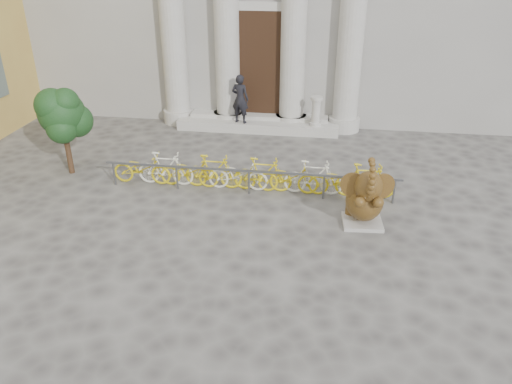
# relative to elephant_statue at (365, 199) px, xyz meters

# --- Properties ---
(ground) EXTENTS (80.00, 80.00, 0.00)m
(ground) POSITION_rel_elephant_statue_xyz_m (-3.60, -2.76, -0.71)
(ground) COLOR #474442
(ground) RESTS_ON ground
(entrance_steps) EXTENTS (6.00, 1.20, 0.36)m
(entrance_steps) POSITION_rel_elephant_statue_xyz_m (-3.60, 6.64, -0.53)
(entrance_steps) COLOR #A8A59E
(entrance_steps) RESTS_ON ground
(elephant_statue) EXTENTS (1.30, 1.47, 1.94)m
(elephant_statue) POSITION_rel_elephant_statue_xyz_m (0.00, 0.00, 0.00)
(elephant_statue) COLOR #A8A59E
(elephant_statue) RESTS_ON ground
(bike_rack) EXTENTS (8.32, 0.53, 1.00)m
(bike_rack) POSITION_rel_elephant_statue_xyz_m (-3.11, 1.52, -0.21)
(bike_rack) COLOR slate
(bike_rack) RESTS_ON ground
(tree) EXTENTS (1.54, 1.40, 2.67)m
(tree) POSITION_rel_elephant_statue_xyz_m (-8.69, 1.88, 1.16)
(tree) COLOR #332114
(tree) RESTS_ON ground
(pedestrian) EXTENTS (0.74, 0.58, 1.78)m
(pedestrian) POSITION_rel_elephant_statue_xyz_m (-4.22, 6.29, 0.54)
(pedestrian) COLOR black
(pedestrian) RESTS_ON entrance_steps
(balustrade_post) EXTENTS (0.44, 0.44, 1.07)m
(balustrade_post) POSITION_rel_elephant_statue_xyz_m (-1.45, 6.34, 0.14)
(balustrade_post) COLOR #A8A59E
(balustrade_post) RESTS_ON entrance_steps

